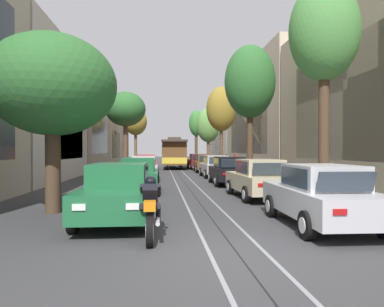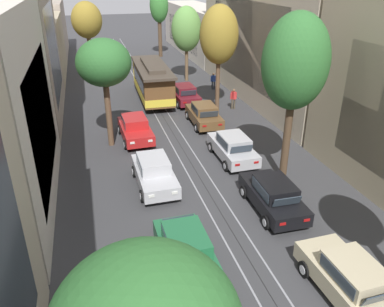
# 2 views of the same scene
# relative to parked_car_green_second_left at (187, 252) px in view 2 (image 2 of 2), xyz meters

# --- Properties ---
(ground_plane) EXTENTS (160.55, 160.55, 0.00)m
(ground_plane) POSITION_rel_parked_car_green_second_left_xyz_m (2.49, 15.20, -0.80)
(ground_plane) COLOR #38383A
(trolley_track_rails) EXTENTS (1.14, 72.22, 0.01)m
(trolley_track_rails) POSITION_rel_parked_car_green_second_left_xyz_m (2.49, 19.62, -0.79)
(trolley_track_rails) COLOR gray
(trolley_track_rails) RESTS_ON ground
(building_facade_left) EXTENTS (5.77, 63.92, 10.92)m
(building_facade_left) POSITION_rel_parked_car_green_second_left_xyz_m (-7.57, 16.19, 3.75)
(building_facade_left) COLOR #BCAD93
(building_facade_left) RESTS_ON ground
(building_facade_right) EXTENTS (5.18, 63.92, 10.93)m
(building_facade_right) POSITION_rel_parked_car_green_second_left_xyz_m (12.47, 16.44, 3.92)
(building_facade_right) COLOR tan
(building_facade_right) RESTS_ON ground
(parked_car_green_second_left) EXTENTS (2.02, 4.37, 1.58)m
(parked_car_green_second_left) POSITION_rel_parked_car_green_second_left_xyz_m (0.00, 0.00, 0.00)
(parked_car_green_second_left) COLOR #1E6038
(parked_car_green_second_left) RESTS_ON ground
(parked_car_silver_mid_left) EXTENTS (2.04, 4.38, 1.58)m
(parked_car_silver_mid_left) POSITION_rel_parked_car_green_second_left_xyz_m (-0.05, 6.54, 0.00)
(parked_car_silver_mid_left) COLOR #B7B7BC
(parked_car_silver_mid_left) RESTS_ON ground
(parked_car_red_fourth_left) EXTENTS (2.10, 4.41, 1.58)m
(parked_car_red_fourth_left) POSITION_rel_parked_car_green_second_left_xyz_m (-0.17, 12.97, 0.00)
(parked_car_red_fourth_left) COLOR red
(parked_car_red_fourth_left) RESTS_ON ground
(parked_car_beige_second_right) EXTENTS (2.09, 4.40, 1.58)m
(parked_car_beige_second_right) POSITION_rel_parked_car_green_second_left_xyz_m (5.03, -2.87, 0.00)
(parked_car_beige_second_right) COLOR #C1B28E
(parked_car_beige_second_right) RESTS_ON ground
(parked_car_black_mid_right) EXTENTS (2.04, 4.38, 1.58)m
(parked_car_black_mid_right) POSITION_rel_parked_car_green_second_left_xyz_m (4.91, 2.83, 0.00)
(parked_car_black_mid_right) COLOR black
(parked_car_black_mid_right) RESTS_ON ground
(parked_car_silver_fourth_right) EXTENTS (2.04, 4.38, 1.58)m
(parked_car_silver_fourth_right) POSITION_rel_parked_car_green_second_left_xyz_m (5.01, 8.42, 0.00)
(parked_car_silver_fourth_right) COLOR #B7B7BC
(parked_car_silver_fourth_right) RESTS_ON ground
(parked_car_brown_fifth_right) EXTENTS (2.06, 4.39, 1.58)m
(parked_car_brown_fifth_right) POSITION_rel_parked_car_green_second_left_xyz_m (5.04, 14.40, 0.00)
(parked_car_brown_fifth_right) COLOR brown
(parked_car_brown_fifth_right) RESTS_ON ground
(parked_car_maroon_sixth_right) EXTENTS (2.08, 4.40, 1.58)m
(parked_car_maroon_sixth_right) POSITION_rel_parked_car_green_second_left_xyz_m (4.92, 19.74, 0.00)
(parked_car_maroon_sixth_right) COLOR maroon
(parked_car_maroon_sixth_right) RESTS_ON ground
(street_tree_kerb_left_second) EXTENTS (3.29, 3.29, 6.78)m
(street_tree_kerb_left_second) POSITION_rel_parked_car_green_second_left_xyz_m (-1.83, 12.54, 4.49)
(street_tree_kerb_left_second) COLOR brown
(street_tree_kerb_left_second) RESTS_ON ground
(street_tree_kerb_left_mid) EXTENTS (3.04, 3.10, 7.59)m
(street_tree_kerb_left_mid) POSITION_rel_parked_car_green_second_left_xyz_m (-2.29, 30.97, 4.92)
(street_tree_kerb_left_mid) COLOR brown
(street_tree_kerb_left_mid) RESTS_ON ground
(street_tree_kerb_right_second) EXTENTS (3.26, 3.13, 8.72)m
(street_tree_kerb_right_second) POSITION_rel_parked_car_green_second_left_xyz_m (6.78, 5.41, 5.52)
(street_tree_kerb_right_second) COLOR #4C3826
(street_tree_kerb_right_second) RESTS_ON ground
(street_tree_kerb_right_mid) EXTENTS (2.92, 2.70, 8.15)m
(street_tree_kerb_right_mid) POSITION_rel_parked_car_green_second_left_xyz_m (6.94, 17.02, 5.13)
(street_tree_kerb_right_mid) COLOR brown
(street_tree_kerb_right_mid) RESTS_ON ground
(street_tree_kerb_right_fourth) EXTENTS (2.94, 2.66, 7.26)m
(street_tree_kerb_right_fourth) POSITION_rel_parked_car_green_second_left_xyz_m (6.99, 26.94, 4.27)
(street_tree_kerb_right_fourth) COLOR brown
(street_tree_kerb_right_fourth) RESTS_ON ground
(street_tree_kerb_right_far) EXTENTS (2.32, 2.43, 8.40)m
(street_tree_kerb_right_far) POSITION_rel_parked_car_green_second_left_xyz_m (6.77, 39.67, 5.34)
(street_tree_kerb_right_far) COLOR #4C3826
(street_tree_kerb_right_far) RESTS_ON ground
(cable_car_trolley) EXTENTS (2.78, 9.17, 3.28)m
(cable_car_trolley) POSITION_rel_parked_car_green_second_left_xyz_m (2.49, 21.08, 0.86)
(cable_car_trolley) COLOR brown
(cable_car_trolley) RESTS_ON ground
(pedestrian_on_left_pavement) EXTENTS (0.55, 0.41, 1.57)m
(pedestrian_on_left_pavement) POSITION_rel_parked_car_green_second_left_xyz_m (8.63, 23.13, 0.08)
(pedestrian_on_left_pavement) COLOR #282D38
(pedestrian_on_left_pavement) RESTS_ON ground
(pedestrian_on_right_pavement) EXTENTS (0.55, 0.41, 1.70)m
(pedestrian_on_right_pavement) POSITION_rel_parked_car_green_second_left_xyz_m (8.39, 17.17, 0.16)
(pedestrian_on_right_pavement) COLOR #4C4233
(pedestrian_on_right_pavement) RESTS_ON ground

